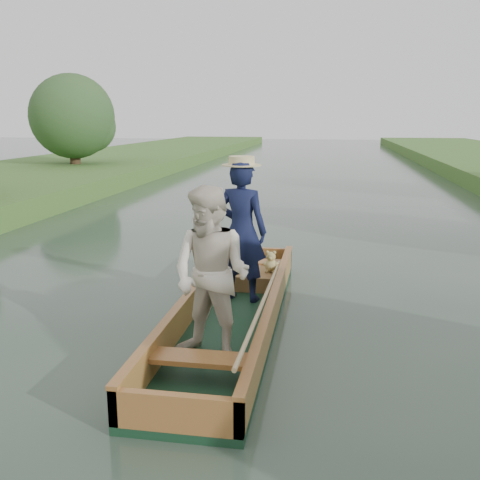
# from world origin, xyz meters

# --- Properties ---
(ground) EXTENTS (120.00, 120.00, 0.00)m
(ground) POSITION_xyz_m (0.00, 0.00, 0.00)
(ground) COLOR #283D30
(ground) RESTS_ON ground
(trees_far) EXTENTS (22.93, 15.40, 4.56)m
(trees_far) POSITION_xyz_m (1.00, 9.05, 2.51)
(trees_far) COLOR #47331E
(trees_far) RESTS_ON ground
(punt) EXTENTS (1.12, 5.00, 2.01)m
(punt) POSITION_xyz_m (0.00, -0.15, 0.70)
(punt) COLOR #13321E
(punt) RESTS_ON ground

